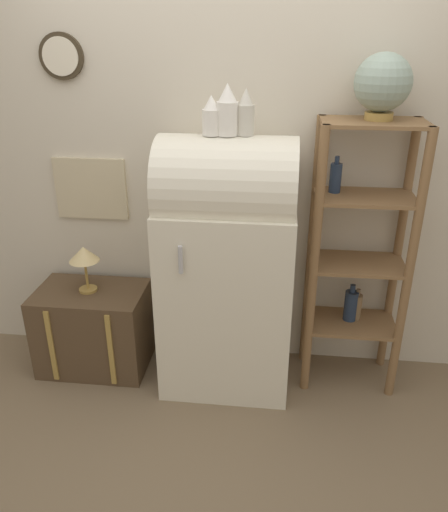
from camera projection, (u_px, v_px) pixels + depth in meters
ground_plane at (222, 403)px, 2.92m from camera, size 12.00×12.00×0.00m
wall_back at (232, 152)px, 2.88m from camera, size 7.00×0.09×2.70m
refrigerator at (227, 265)px, 2.84m from camera, size 0.74×0.60×1.50m
suitcase_trunk at (94, 328)px, 3.16m from camera, size 0.67×0.44×0.54m
shelf_unit at (358, 250)px, 2.81m from camera, size 0.55×0.35×1.58m
globe at (383, 83)px, 2.45m from camera, size 0.28×0.28×0.32m
vase_left at (212, 117)px, 2.50m from camera, size 0.10×0.10×0.20m
vase_center at (227, 111)px, 2.49m from camera, size 0.11×0.11×0.25m
vase_right at (246, 114)px, 2.50m from camera, size 0.09×0.09×0.23m
desk_lamp at (84, 256)px, 2.96m from camera, size 0.18×0.18×0.29m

